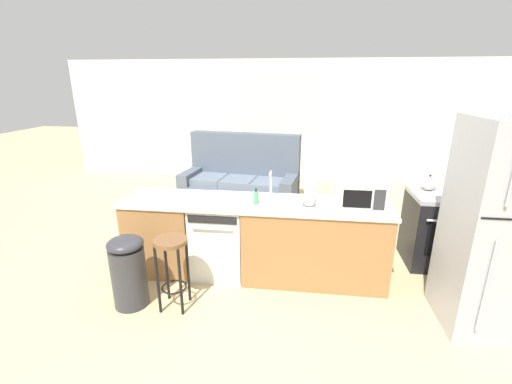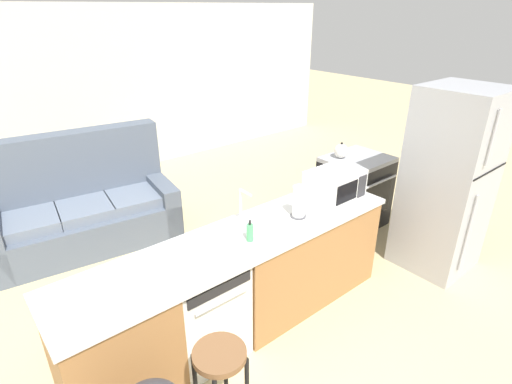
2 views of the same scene
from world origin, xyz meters
name	(u,v)px [view 1 (image 1 of 2)]	position (x,y,z in m)	size (l,w,h in m)	color
ground_plane	(241,272)	(0.00, 0.00, 0.00)	(24.00, 24.00, 0.00)	tan
wall_back	(287,121)	(0.30, 4.20, 1.30)	(10.00, 0.06, 2.60)	silver
kitchen_counter	(262,241)	(0.24, 0.00, 0.42)	(2.94, 0.66, 0.90)	#9E6B3D
dishwasher	(220,239)	(-0.25, 0.00, 0.42)	(0.58, 0.61, 0.84)	white
stove_range	(440,229)	(2.35, 0.55, 0.45)	(0.76, 0.68, 0.90)	black
refrigerator	(498,229)	(2.35, -0.55, 0.95)	(0.72, 0.73, 1.90)	#A8AAB2
microwave	(359,193)	(1.26, 0.00, 1.04)	(0.50, 0.37, 0.28)	white
sink_faucet	(271,185)	(0.32, 0.19, 1.03)	(0.07, 0.18, 0.30)	silver
paper_towel_roll	(310,193)	(0.75, -0.04, 1.04)	(0.14, 0.14, 0.28)	#4C4C51
soap_bottle	(256,198)	(0.18, -0.08, 0.97)	(0.06, 0.06, 0.18)	#4CB266
kettle	(429,183)	(2.18, 0.68, 0.99)	(0.21, 0.17, 0.19)	silver
bar_stool	(172,259)	(-0.55, -0.71, 0.54)	(0.32, 0.32, 0.74)	brown
trash_bin	(128,271)	(-1.00, -0.73, 0.38)	(0.35, 0.35, 0.74)	#333338
couch	(242,184)	(-0.40, 2.31, 0.39)	(2.10, 1.16, 1.27)	#515B6B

